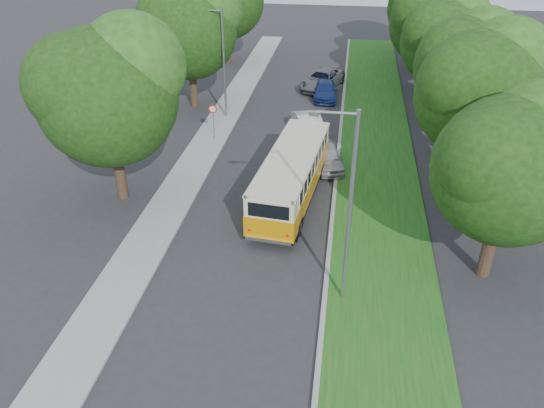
# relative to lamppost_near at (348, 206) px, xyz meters

# --- Properties ---
(ground) EXTENTS (120.00, 120.00, 0.00)m
(ground) POSITION_rel_lamppost_near_xyz_m (-4.21, 2.50, -4.37)
(ground) COLOR #2B2B2E
(ground) RESTS_ON ground
(curb) EXTENTS (0.20, 70.00, 0.15)m
(curb) POSITION_rel_lamppost_near_xyz_m (-0.61, 7.50, -4.29)
(curb) COLOR gray
(curb) RESTS_ON ground
(grass_verge) EXTENTS (4.50, 70.00, 0.13)m
(grass_verge) POSITION_rel_lamppost_near_xyz_m (1.74, 7.50, -4.30)
(grass_verge) COLOR #195316
(grass_verge) RESTS_ON ground
(sidewalk) EXTENTS (2.20, 70.00, 0.12)m
(sidewalk) POSITION_rel_lamppost_near_xyz_m (-9.01, 7.50, -4.31)
(sidewalk) COLOR gray
(sidewalk) RESTS_ON ground
(treeline) EXTENTS (24.27, 41.91, 9.46)m
(treeline) POSITION_rel_lamppost_near_xyz_m (-1.06, 20.49, 1.56)
(treeline) COLOR #332319
(treeline) RESTS_ON ground
(lamppost_near) EXTENTS (1.71, 0.16, 8.00)m
(lamppost_near) POSITION_rel_lamppost_near_xyz_m (0.00, 0.00, 0.00)
(lamppost_near) COLOR gray
(lamppost_near) RESTS_ON ground
(lamppost_far) EXTENTS (1.71, 0.16, 7.50)m
(lamppost_far) POSITION_rel_lamppost_near_xyz_m (-8.91, 18.50, -0.25)
(lamppost_far) COLOR gray
(lamppost_far) RESTS_ON ground
(warning_sign) EXTENTS (0.56, 0.10, 2.50)m
(warning_sign) POSITION_rel_lamppost_near_xyz_m (-8.71, 14.48, -2.66)
(warning_sign) COLOR gray
(warning_sign) RESTS_ON ground
(vintage_bus) EXTENTS (3.40, 9.57, 2.78)m
(vintage_bus) POSITION_rel_lamppost_near_xyz_m (-2.84, 7.43, -2.98)
(vintage_bus) COLOR orange
(vintage_bus) RESTS_ON ground
(car_silver) EXTENTS (2.45, 4.07, 1.30)m
(car_silver) POSITION_rel_lamppost_near_xyz_m (-1.21, 11.70, -3.72)
(car_silver) COLOR #ACACB1
(car_silver) RESTS_ON ground
(car_white) EXTENTS (2.84, 4.73, 1.47)m
(car_white) POSITION_rel_lamppost_near_xyz_m (-2.65, 15.81, -3.63)
(car_white) COLOR silver
(car_white) RESTS_ON ground
(car_blue) EXTENTS (2.02, 4.40, 1.25)m
(car_blue) POSITION_rel_lamppost_near_xyz_m (-2.08, 23.72, -3.74)
(car_blue) COLOR navy
(car_blue) RESTS_ON ground
(car_grey) EXTENTS (3.84, 5.72, 1.46)m
(car_grey) POSITION_rel_lamppost_near_xyz_m (-2.45, 26.00, -3.64)
(car_grey) COLOR slate
(car_grey) RESTS_ON ground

